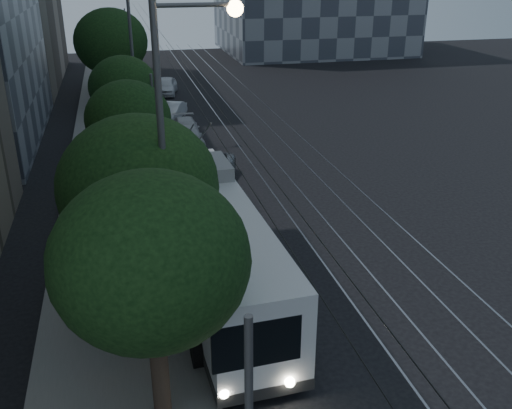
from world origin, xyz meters
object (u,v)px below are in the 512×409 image
Objects in this scene: car_white_a at (190,136)px; car_white_c at (172,111)px; trolleybus at (214,244)px; car_white_d at (166,86)px; car_white_b at (186,129)px; pickup_silver at (208,172)px; streetlamp_near at (177,143)px; streetlamp_far at (138,43)px.

car_white_c is at bearing 89.15° from car_white_a.
car_white_d is (1.40, 32.67, -1.02)m from trolleybus.
car_white_b is 5.02m from car_white_c.
trolleybus is at bearing -79.25° from pickup_silver.
pickup_silver reaches higher than car_white_a.
car_white_a is at bearing -63.20° from car_white_c.
trolleybus is 32.71m from car_white_d.
pickup_silver is 0.51× the size of streetlamp_near.
trolleybus is 3.00× the size of car_white_b.
trolleybus is at bearing -92.40° from car_white_b.
car_white_a is 0.35× the size of streetlamp_near.
streetlamp_far reaches higher than car_white_d.
streetlamp_far reaches higher than streetlamp_near.
streetlamp_near is at bearing -90.07° from streetlamp_far.
streetlamp_near is (-2.68, -19.37, 5.51)m from car_white_a.
car_white_c is 7.90m from streetlamp_far.
streetlamp_near is at bearing -71.81° from car_white_c.
car_white_b is 21.84m from streetlamp_near.
car_white_a is 20.31m from streetlamp_near.
car_white_b reaches higher than car_white_a.
streetlamp_far is (-2.64, -0.11, 5.58)m from car_white_b.
car_white_a is at bearing 82.89° from trolleybus.
trolleybus is at bearing -69.18° from car_white_c.
streetlamp_far is at bearing 125.71° from pickup_silver.
pickup_silver is 10.58m from streetlamp_far.
streetlamp_near is at bearing -83.78° from pickup_silver.
streetlamp_far reaches higher than car_white_b.
pickup_silver is 13.59m from streetlamp_near.
car_white_a is 0.85× the size of car_white_b.
car_white_c is at bearing 96.28° from car_white_b.
car_white_d is at bearing 85.06° from trolleybus.
pickup_silver is at bearing -78.95° from car_white_d.
trolleybus is 5.01m from streetlamp_near.
car_white_d is 0.42× the size of streetlamp_near.
trolleybus is at bearing -86.16° from streetlamp_far.
car_white_b is 6.17m from streetlamp_far.
trolleybus reaches higher than car_white_b.
car_white_d is at bearing 85.58° from streetlamp_near.
trolleybus reaches higher than car_white_a.
trolleybus is 2.43× the size of pickup_silver.
car_white_d is (0.02, 13.79, 0.11)m from car_white_b.
pickup_silver is 1.42× the size of car_white_c.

